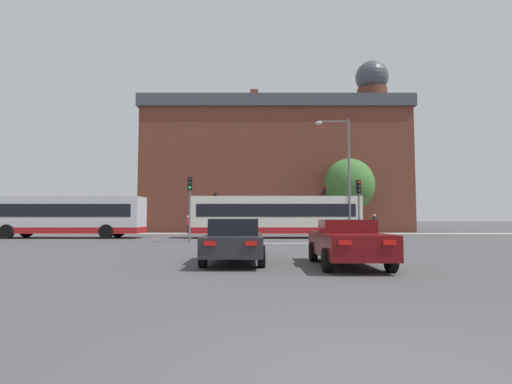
% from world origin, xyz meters
% --- Properties ---
extents(stop_line_strip, '(7.48, 0.30, 0.01)m').
position_xyz_m(stop_line_strip, '(0.00, 19.36, 0.00)').
color(stop_line_strip, silver).
rests_on(stop_line_strip, ground_plane).
extents(far_pavement, '(68.31, 2.50, 0.01)m').
position_xyz_m(far_pavement, '(0.00, 33.68, 0.01)').
color(far_pavement, '#A09B91').
rests_on(far_pavement, ground_plane).
extents(brick_civic_building, '(28.77, 14.57, 20.44)m').
position_xyz_m(brick_civic_building, '(1.25, 43.82, 7.33)').
color(brick_civic_building, brown).
rests_on(brick_civic_building, ground_plane).
extents(car_saloon_left, '(1.94, 4.94, 1.40)m').
position_xyz_m(car_saloon_left, '(-1.73, 9.69, 0.72)').
color(car_saloon_left, '#232328').
rests_on(car_saloon_left, ground_plane).
extents(car_roadster_right, '(1.92, 4.32, 1.38)m').
position_xyz_m(car_roadster_right, '(1.69, 8.51, 0.70)').
color(car_roadster_right, '#600C0F').
rests_on(car_roadster_right, ground_plane).
extents(bus_crossing_lead, '(12.08, 2.76, 2.97)m').
position_xyz_m(bus_crossing_lead, '(0.36, 25.55, 1.59)').
color(bus_crossing_lead, silver).
rests_on(bus_crossing_lead, ground_plane).
extents(bus_crossing_trailing, '(11.13, 2.65, 2.97)m').
position_xyz_m(bus_crossing_trailing, '(-14.83, 25.45, 1.59)').
color(bus_crossing_trailing, silver).
rests_on(bus_crossing_trailing, ground_plane).
extents(traffic_light_near_left, '(0.26, 0.31, 3.90)m').
position_xyz_m(traffic_light_near_left, '(-4.99, 20.41, 2.64)').
color(traffic_light_near_left, slate).
rests_on(traffic_light_near_left, ground_plane).
extents(traffic_light_far_right, '(0.26, 0.31, 4.41)m').
position_xyz_m(traffic_light_far_right, '(5.34, 33.27, 2.95)').
color(traffic_light_far_right, slate).
rests_on(traffic_light_far_right, ground_plane).
extents(traffic_light_near_right, '(0.26, 0.31, 3.69)m').
position_xyz_m(traffic_light_near_right, '(5.07, 20.17, 2.50)').
color(traffic_light_near_right, slate).
rests_on(traffic_light_near_right, ground_plane).
extents(traffic_light_far_left, '(0.26, 0.31, 3.74)m').
position_xyz_m(traffic_light_far_left, '(-4.74, 32.63, 2.54)').
color(traffic_light_far_left, slate).
rests_on(traffic_light_far_left, ground_plane).
extents(street_lamp_junction, '(2.42, 0.36, 8.38)m').
position_xyz_m(street_lamp_junction, '(5.10, 24.27, 5.06)').
color(street_lamp_junction, slate).
rests_on(street_lamp_junction, ground_plane).
extents(pedestrian_waiting, '(0.40, 0.46, 1.81)m').
position_xyz_m(pedestrian_waiting, '(9.97, 33.66, 1.07)').
color(pedestrian_waiting, black).
rests_on(pedestrian_waiting, ground_plane).
extents(pedestrian_walking_east, '(0.41, 0.45, 1.78)m').
position_xyz_m(pedestrian_walking_east, '(5.57, 33.89, 1.05)').
color(pedestrian_walking_east, brown).
rests_on(pedestrian_walking_east, ground_plane).
extents(pedestrian_walking_west, '(0.32, 0.44, 1.68)m').
position_xyz_m(pedestrian_walking_west, '(-7.50, 34.42, 0.98)').
color(pedestrian_walking_west, black).
rests_on(pedestrian_walking_west, ground_plane).
extents(tree_by_building, '(4.84, 4.84, 7.18)m').
position_xyz_m(tree_by_building, '(7.96, 34.88, 4.63)').
color(tree_by_building, '#4C3823').
rests_on(tree_by_building, ground_plane).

